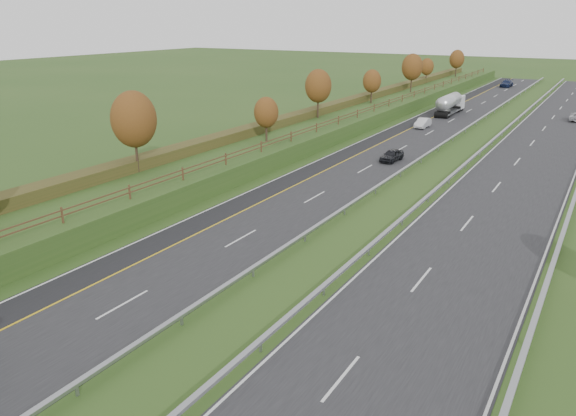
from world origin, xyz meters
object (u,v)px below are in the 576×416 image
road_tanker (450,103)px  car_silver_mid (423,123)px  car_small_far (507,83)px  car_dark_near (392,155)px

road_tanker → car_silver_mid: 15.07m
road_tanker → car_silver_mid: (-0.07, -15.03, -1.10)m
road_tanker → car_small_far: size_ratio=1.99×
car_small_far → road_tanker: bearing=-89.0°
car_dark_near → road_tanker: bearing=99.7°
road_tanker → car_dark_near: road_tanker is taller
road_tanker → car_small_far: road_tanker is taller
road_tanker → car_silver_mid: bearing=-90.3°
road_tanker → car_silver_mid: size_ratio=2.57×
road_tanker → car_dark_near: size_ratio=2.78×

